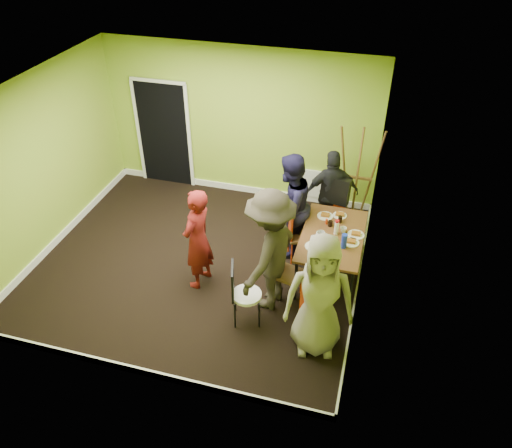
{
  "coord_description": "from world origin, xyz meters",
  "views": [
    {
      "loc": [
        2.5,
        -5.66,
        5.15
      ],
      "look_at": [
        0.93,
        0.0,
        0.93
      ],
      "focal_mm": 35.0,
      "sensor_mm": 36.0,
      "label": 1
    }
  ],
  "objects_px": {
    "person_left_near": "(270,251)",
    "chair_left_far": "(297,230)",
    "chair_bentwood": "(242,291)",
    "person_left_far": "(289,207)",
    "easel": "(358,176)",
    "chair_back_end": "(334,197)",
    "blue_bottle": "(344,241)",
    "orange_bottle": "(327,222)",
    "person_front_end": "(319,296)",
    "person_standing": "(198,239)",
    "chair_left_near": "(282,267)",
    "chair_front_end": "(315,304)",
    "dining_table": "(332,238)",
    "thermos": "(336,228)",
    "person_back_end": "(331,193)"
  },
  "relations": [
    {
      "from": "chair_back_end",
      "to": "person_back_end",
      "type": "xyz_separation_m",
      "value": [
        -0.06,
        0.14,
        -0.02
      ]
    },
    {
      "from": "blue_bottle",
      "to": "person_left_far",
      "type": "xyz_separation_m",
      "value": [
        -0.93,
        0.62,
        0.01
      ]
    },
    {
      "from": "chair_left_far",
      "to": "chair_left_near",
      "type": "xyz_separation_m",
      "value": [
        -0.04,
        -0.87,
        -0.04
      ]
    },
    {
      "from": "blue_bottle",
      "to": "dining_table",
      "type": "bearing_deg",
      "value": 126.65
    },
    {
      "from": "dining_table",
      "to": "person_front_end",
      "type": "relative_size",
      "value": 0.85
    },
    {
      "from": "person_back_end",
      "to": "person_front_end",
      "type": "relative_size",
      "value": 0.87
    },
    {
      "from": "chair_front_end",
      "to": "blue_bottle",
      "type": "distance_m",
      "value": 1.07
    },
    {
      "from": "person_left_near",
      "to": "person_standing",
      "type": "bearing_deg",
      "value": -82.72
    },
    {
      "from": "chair_left_near",
      "to": "person_left_near",
      "type": "bearing_deg",
      "value": -19.95
    },
    {
      "from": "orange_bottle",
      "to": "person_left_near",
      "type": "bearing_deg",
      "value": -119.06
    },
    {
      "from": "person_standing",
      "to": "orange_bottle",
      "type": "bearing_deg",
      "value": 130.09
    },
    {
      "from": "chair_left_far",
      "to": "blue_bottle",
      "type": "xyz_separation_m",
      "value": [
        0.76,
        -0.48,
        0.3
      ]
    },
    {
      "from": "chair_bentwood",
      "to": "person_left_far",
      "type": "bearing_deg",
      "value": 153.7
    },
    {
      "from": "chair_bentwood",
      "to": "easel",
      "type": "height_order",
      "value": "easel"
    },
    {
      "from": "easel",
      "to": "blue_bottle",
      "type": "bearing_deg",
      "value": -89.66
    },
    {
      "from": "orange_bottle",
      "to": "chair_back_end",
      "type": "bearing_deg",
      "value": 89.44
    },
    {
      "from": "chair_back_end",
      "to": "blue_bottle",
      "type": "height_order",
      "value": "chair_back_end"
    },
    {
      "from": "chair_front_end",
      "to": "person_standing",
      "type": "bearing_deg",
      "value": 169.55
    },
    {
      "from": "chair_left_near",
      "to": "chair_front_end",
      "type": "bearing_deg",
      "value": 57.9
    },
    {
      "from": "orange_bottle",
      "to": "thermos",
      "type": "bearing_deg",
      "value": -51.41
    },
    {
      "from": "blue_bottle",
      "to": "orange_bottle",
      "type": "xyz_separation_m",
      "value": [
        -0.32,
        0.51,
        -0.07
      ]
    },
    {
      "from": "chair_left_far",
      "to": "person_left_far",
      "type": "xyz_separation_m",
      "value": [
        -0.17,
        0.14,
        0.31
      ]
    },
    {
      "from": "person_standing",
      "to": "person_left_near",
      "type": "distance_m",
      "value": 1.12
    },
    {
      "from": "chair_front_end",
      "to": "thermos",
      "type": "height_order",
      "value": "thermos"
    },
    {
      "from": "person_front_end",
      "to": "person_left_near",
      "type": "bearing_deg",
      "value": 129.85
    },
    {
      "from": "chair_bentwood",
      "to": "person_standing",
      "type": "relative_size",
      "value": 0.58
    },
    {
      "from": "blue_bottle",
      "to": "person_front_end",
      "type": "xyz_separation_m",
      "value": [
        -0.15,
        -1.21,
        0.02
      ]
    },
    {
      "from": "easel",
      "to": "person_standing",
      "type": "bearing_deg",
      "value": -131.94
    },
    {
      "from": "person_left_near",
      "to": "thermos",
      "type": "bearing_deg",
      "value": 152.48
    },
    {
      "from": "chair_left_near",
      "to": "chair_front_end",
      "type": "xyz_separation_m",
      "value": [
        0.59,
        -0.6,
        0.0
      ]
    },
    {
      "from": "person_standing",
      "to": "blue_bottle",
      "type": "bearing_deg",
      "value": 113.32
    },
    {
      "from": "easel",
      "to": "chair_back_end",
      "type": "bearing_deg",
      "value": -117.38
    },
    {
      "from": "chair_left_far",
      "to": "easel",
      "type": "xyz_separation_m",
      "value": [
        0.75,
        1.32,
        0.34
      ]
    },
    {
      "from": "person_standing",
      "to": "person_front_end",
      "type": "relative_size",
      "value": 0.91
    },
    {
      "from": "thermos",
      "to": "person_standing",
      "type": "xyz_separation_m",
      "value": [
        -1.88,
        -0.74,
        -0.05
      ]
    },
    {
      "from": "person_front_end",
      "to": "easel",
      "type": "bearing_deg",
      "value": 76.07
    },
    {
      "from": "chair_left_near",
      "to": "thermos",
      "type": "relative_size",
      "value": 4.36
    },
    {
      "from": "thermos",
      "to": "person_standing",
      "type": "bearing_deg",
      "value": -158.57
    },
    {
      "from": "chair_left_far",
      "to": "person_front_end",
      "type": "xyz_separation_m",
      "value": [
        0.62,
        -1.69,
        0.32
      ]
    },
    {
      "from": "person_back_end",
      "to": "thermos",
      "type": "bearing_deg",
      "value": 81.66
    },
    {
      "from": "chair_front_end",
      "to": "chair_bentwood",
      "type": "relative_size",
      "value": 0.99
    },
    {
      "from": "person_left_near",
      "to": "chair_left_far",
      "type": "bearing_deg",
      "value": -174.68
    },
    {
      "from": "chair_back_end",
      "to": "easel",
      "type": "distance_m",
      "value": 0.68
    },
    {
      "from": "easel",
      "to": "person_front_end",
      "type": "xyz_separation_m",
      "value": [
        -0.14,
        -3.02,
        -0.02
      ]
    },
    {
      "from": "thermos",
      "to": "person_left_near",
      "type": "bearing_deg",
      "value": -131.77
    },
    {
      "from": "orange_bottle",
      "to": "blue_bottle",
      "type": "bearing_deg",
      "value": -57.42
    },
    {
      "from": "chair_left_far",
      "to": "person_standing",
      "type": "relative_size",
      "value": 0.62
    },
    {
      "from": "easel",
      "to": "person_left_near",
      "type": "bearing_deg",
      "value": -111.09
    },
    {
      "from": "person_left_near",
      "to": "chair_back_end",
      "type": "bearing_deg",
      "value": 175.36
    },
    {
      "from": "chair_bentwood",
      "to": "person_standing",
      "type": "bearing_deg",
      "value": -140.95
    }
  ]
}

